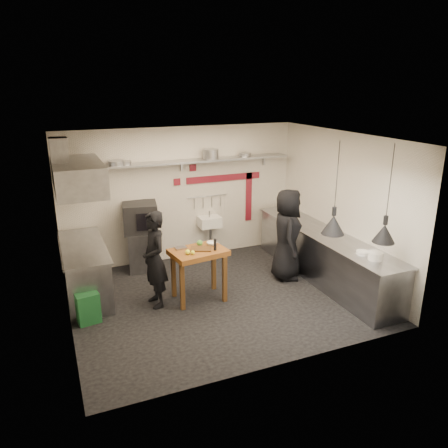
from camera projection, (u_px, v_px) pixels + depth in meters
name	position (u px, v px, depth m)	size (l,w,h in m)	color
floor	(220.00, 298.00, 7.73)	(5.00, 5.00, 0.00)	black
ceiling	(219.00, 138.00, 6.87)	(5.00, 5.00, 0.00)	beige
wall_back	(182.00, 194.00, 9.15)	(5.00, 0.04, 2.80)	white
wall_front	(282.00, 270.00, 5.46)	(5.00, 0.04, 2.80)	white
wall_left	(61.00, 243.00, 6.39)	(0.04, 4.20, 2.80)	white
wall_right	(342.00, 207.00, 8.21)	(0.04, 4.20, 2.80)	white
red_band_horiz	(224.00, 178.00, 9.39)	(1.70, 0.02, 0.14)	maroon
red_band_vert	(249.00, 197.00, 9.76)	(0.14, 0.02, 1.10)	maroon
red_tile_a	(193.00, 168.00, 9.05)	(0.14, 0.02, 0.14)	maroon
red_tile_b	(177.00, 182.00, 9.01)	(0.14, 0.02, 0.14)	maroon
back_shelf	(183.00, 162.00, 8.77)	(4.60, 0.34, 0.04)	gray
shelf_bracket_left	(85.00, 172.00, 8.23)	(0.04, 0.06, 0.24)	gray
shelf_bracket_mid	(181.00, 165.00, 8.93)	(0.04, 0.06, 0.24)	gray
shelf_bracket_right	(264.00, 159.00, 9.62)	(0.04, 0.06, 0.24)	gray
pan_far_left	(116.00, 163.00, 8.26)	(0.30, 0.30, 0.09)	gray
pan_mid_left	(125.00, 163.00, 8.32)	(0.25, 0.25, 0.07)	gray
stock_pot	(211.00, 154.00, 8.95)	(0.32, 0.32, 0.20)	gray
pan_right	(245.00, 155.00, 9.25)	(0.25, 0.25, 0.08)	gray
oven_stand	(144.00, 251.00, 8.81)	(0.60, 0.54, 0.80)	gray
combi_oven	(140.00, 217.00, 8.64)	(0.66, 0.61, 0.58)	black
oven_door	(142.00, 222.00, 8.38)	(0.56, 0.03, 0.46)	maroon
oven_glass	(145.00, 222.00, 8.35)	(0.34, 0.02, 0.34)	black
hand_sink	(210.00, 222.00, 9.38)	(0.46, 0.34, 0.22)	white
sink_tap	(210.00, 214.00, 9.32)	(0.03, 0.03, 0.14)	gray
sink_drain	(211.00, 242.00, 9.48)	(0.06, 0.06, 0.66)	gray
utensil_rail	(207.00, 196.00, 9.34)	(0.02, 0.02, 0.90)	gray
counter_right	(323.00, 257.00, 8.38)	(0.70, 3.80, 0.90)	gray
counter_right_top	(325.00, 234.00, 8.24)	(0.76, 3.90, 0.03)	gray
plate_stack	(375.00, 256.00, 6.96)	(0.23, 0.23, 0.13)	white
small_bowl_right	(363.00, 253.00, 7.21)	(0.22, 0.22, 0.05)	white
counter_left	(85.00, 271.00, 7.73)	(0.70, 1.90, 0.90)	gray
counter_left_top	(82.00, 247.00, 7.59)	(0.76, 2.00, 0.03)	gray
extractor_hood	(78.00, 177.00, 7.23)	(0.78, 1.60, 0.50)	gray
hood_duct	(59.00, 153.00, 7.01)	(0.28, 0.28, 0.50)	gray
green_bin	(87.00, 307.00, 6.91)	(0.34, 0.34, 0.50)	#185328
prep_table	(199.00, 275.00, 7.57)	(0.92, 0.64, 0.92)	brown
cutting_board	(201.00, 249.00, 7.44)	(0.35, 0.25, 0.03)	#553518
pepper_mill	(215.00, 245.00, 7.38)	(0.05, 0.05, 0.20)	black
lemon_a	(188.00, 252.00, 7.22)	(0.08, 0.08, 0.08)	#F0FB33
lemon_b	(193.00, 252.00, 7.21)	(0.07, 0.07, 0.07)	#F0FB33
veg_ball	(200.00, 243.00, 7.60)	(0.11, 0.11, 0.11)	#4D9032
steel_tray	(181.00, 248.00, 7.47)	(0.20, 0.13, 0.03)	gray
bowl	(212.00, 243.00, 7.64)	(0.18, 0.18, 0.06)	white
heat_lamp_near	(336.00, 189.00, 6.80)	(0.37, 0.37, 1.49)	black
heat_lamp_far	(389.00, 194.00, 6.52)	(0.34, 0.34, 1.52)	black
chef_left	(155.00, 260.00, 7.25)	(0.60, 0.40, 1.66)	black
chef_right	(287.00, 235.00, 8.29)	(0.86, 0.56, 1.76)	black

